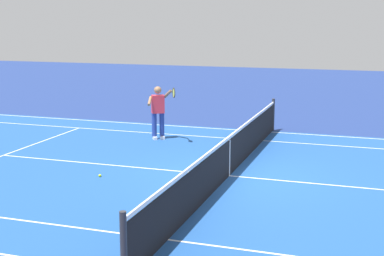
# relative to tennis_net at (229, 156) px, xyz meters

# --- Properties ---
(ground_plane) EXTENTS (60.00, 60.00, 0.00)m
(ground_plane) POSITION_rel_tennis_net_xyz_m (0.00, 0.00, -0.49)
(ground_plane) COLOR navy
(court_slab) EXTENTS (24.20, 11.40, 0.00)m
(court_slab) POSITION_rel_tennis_net_xyz_m (0.00, 0.00, -0.49)
(court_slab) COLOR #1E4C93
(court_slab) RESTS_ON ground_plane
(court_line_markings) EXTENTS (23.85, 11.05, 0.01)m
(court_line_markings) POSITION_rel_tennis_net_xyz_m (0.00, 0.00, -0.49)
(court_line_markings) COLOR white
(court_line_markings) RESTS_ON ground_plane
(tennis_net) EXTENTS (0.10, 11.70, 1.08)m
(tennis_net) POSITION_rel_tennis_net_xyz_m (0.00, 0.00, 0.00)
(tennis_net) COLOR #2D2D33
(tennis_net) RESTS_ON ground_plane
(tennis_player_near) EXTENTS (1.03, 0.82, 1.70)m
(tennis_player_near) POSITION_rel_tennis_net_xyz_m (3.14, -3.33, 0.44)
(tennis_player_near) COLOR navy
(tennis_player_near) RESTS_ON ground_plane
(tennis_ball) EXTENTS (0.07, 0.07, 0.07)m
(tennis_ball) POSITION_rel_tennis_net_xyz_m (2.88, 1.06, -0.46)
(tennis_ball) COLOR #CCE01E
(tennis_ball) RESTS_ON ground_plane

